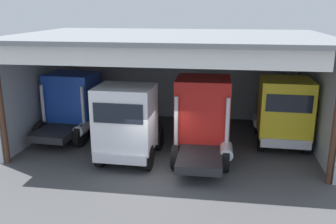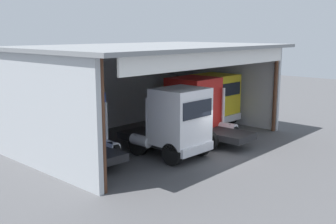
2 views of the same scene
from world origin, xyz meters
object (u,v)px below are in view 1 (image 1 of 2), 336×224
Objects in this scene: truck_yellow_yard_outside at (283,111)px; oil_drum at (119,113)px; truck_white_center_bay at (127,123)px; truck_red_center_left_bay at (203,116)px; tool_cart at (124,111)px; truck_blue_right_bay at (71,104)px.

oil_drum is at bearing -17.03° from truck_yellow_yard_outside.
truck_white_center_bay is 0.99× the size of truck_red_center_left_bay.
truck_white_center_bay is 7.02m from tool_cart.
truck_blue_right_bay is 5.01× the size of oil_drum.
truck_white_center_bay reaches higher than truck_blue_right_bay.
truck_red_center_left_bay is at bearing -42.08° from oil_drum.
tool_cart is (-9.27, 3.51, -1.38)m from truck_yellow_yard_outside.
truck_blue_right_bay is at bearing 1.86° from truck_yellow_yard_outside.
truck_red_center_left_bay is 7.70m from tool_cart.
truck_red_center_left_bay is at bearing 26.54° from truck_yellow_yard_outside.
truck_red_center_left_bay is (7.29, -1.76, 0.15)m from truck_blue_right_bay.
oil_drum is at bearing 136.85° from truck_red_center_left_bay.
truck_blue_right_bay is 11.24m from truck_yellow_yard_outside.
truck_red_center_left_bay is at bearing -45.26° from tool_cart.
truck_white_center_bay reaches higher than truck_yellow_yard_outside.
oil_drum is (-2.20, 6.24, -1.43)m from truck_white_center_bay.
truck_blue_right_bay is at bearing 165.38° from truck_red_center_left_bay.
truck_blue_right_bay reaches higher than oil_drum.
truck_blue_right_bay is 4.51× the size of tool_cart.
truck_red_center_left_bay reaches higher than oil_drum.
tool_cart is at bearing -19.39° from truck_yellow_yard_outside.
tool_cart is at bearing 133.68° from truck_red_center_left_bay.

